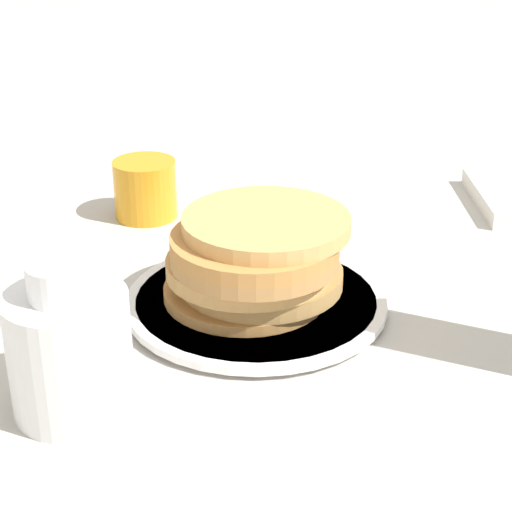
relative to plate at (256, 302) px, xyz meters
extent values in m
plane|color=#BCB7AD|center=(-0.01, -0.01, -0.01)|extent=(4.00, 4.00, 0.00)
cylinder|color=white|center=(0.00, 0.00, 0.00)|extent=(0.22, 0.22, 0.01)
cylinder|color=white|center=(0.00, 0.00, 0.00)|extent=(0.24, 0.24, 0.01)
cylinder|color=#B47E42|center=(0.00, -0.01, 0.01)|extent=(0.15, 0.15, 0.01)
cylinder|color=#B1864B|center=(0.00, 0.01, 0.02)|extent=(0.15, 0.15, 0.02)
cylinder|color=tan|center=(0.00, 0.00, 0.04)|extent=(0.15, 0.15, 0.01)
cylinder|color=#B48047|center=(0.01, 0.00, 0.05)|extent=(0.15, 0.15, 0.01)
cylinder|color=#BD8041|center=(0.01, 0.00, 0.06)|extent=(0.15, 0.15, 0.01)
cylinder|color=tan|center=(0.00, 0.01, 0.08)|extent=(0.15, 0.15, 0.01)
cylinder|color=orange|center=(-0.25, 0.02, 0.03)|extent=(0.07, 0.07, 0.07)
cylinder|color=white|center=(0.05, -0.20, 0.04)|extent=(0.09, 0.09, 0.10)
cylinder|color=white|center=(0.05, -0.20, 0.10)|extent=(0.05, 0.05, 0.03)
cube|color=white|center=(-0.03, 0.39, 0.00)|extent=(0.17, 0.15, 0.02)
camera|label=1|loc=(0.57, -0.39, 0.38)|focal=60.00mm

